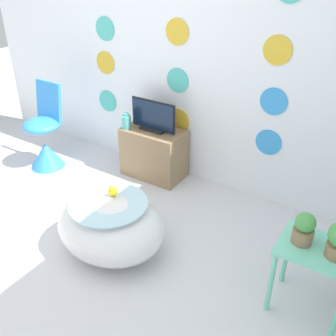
% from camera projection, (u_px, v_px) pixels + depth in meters
% --- Properties ---
extents(ground_plane, '(12.00, 12.00, 0.00)m').
position_uv_depth(ground_plane, '(19.00, 299.00, 2.54)').
color(ground_plane, silver).
extents(wall_back_dotted, '(4.74, 0.05, 2.60)m').
position_uv_depth(wall_back_dotted, '(182.00, 38.00, 3.34)').
color(wall_back_dotted, white).
rests_on(wall_back_dotted, ground_plane).
extents(bathtub, '(0.82, 0.67, 0.44)m').
position_uv_depth(bathtub, '(111.00, 226.00, 2.84)').
color(bathtub, white).
rests_on(bathtub, ground_plane).
extents(rubber_duck, '(0.07, 0.08, 0.08)m').
position_uv_depth(rubber_duck, '(113.00, 191.00, 2.77)').
color(rubber_duck, yellow).
rests_on(rubber_duck, bathtub).
extents(chair, '(0.36, 0.36, 0.85)m').
position_uv_depth(chair, '(45.00, 141.00, 3.93)').
color(chair, '#338CE0').
rests_on(chair, ground_plane).
extents(tv_cabinet, '(0.59, 0.34, 0.48)m').
position_uv_depth(tv_cabinet, '(154.00, 153.00, 3.78)').
color(tv_cabinet, '#8E704C').
rests_on(tv_cabinet, ground_plane).
extents(tv, '(0.47, 0.12, 0.29)m').
position_uv_depth(tv, '(153.00, 117.00, 3.60)').
color(tv, black).
rests_on(tv, tv_cabinet).
extents(vase, '(0.09, 0.09, 0.15)m').
position_uv_depth(vase, '(126.00, 122.00, 3.67)').
color(vase, '#51B2AD').
rests_on(vase, tv_cabinet).
extents(side_table, '(0.44, 0.34, 0.49)m').
position_uv_depth(side_table, '(315.00, 261.00, 2.29)').
color(side_table, '#72D8B7').
rests_on(side_table, ground_plane).
extents(potted_plant_left, '(0.12, 0.12, 0.20)m').
position_uv_depth(potted_plant_left, '(304.00, 228.00, 2.24)').
color(potted_plant_left, '#8C6B4C').
rests_on(potted_plant_left, side_table).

